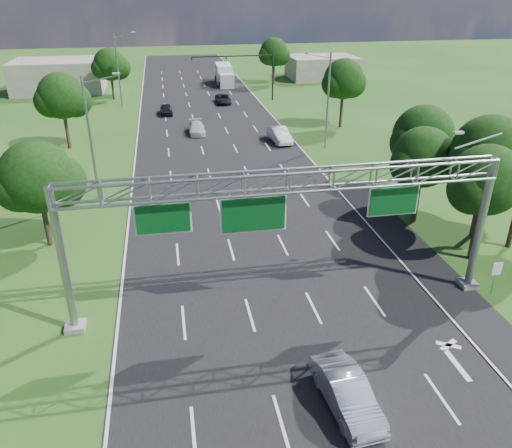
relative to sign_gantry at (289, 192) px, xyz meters
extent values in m
plane|color=#215318|center=(-0.33, 18.00, -6.89)|extent=(220.00, 220.00, 0.00)
cube|color=black|center=(-0.33, 18.00, -6.89)|extent=(18.00, 180.00, 0.02)
cube|color=black|center=(9.87, 2.00, -6.89)|extent=(3.00, 30.00, 0.02)
cube|color=gray|center=(11.17, 0.00, -6.74)|extent=(1.00, 1.00, 0.30)
cylinder|color=gray|center=(11.17, 0.00, -2.89)|extent=(0.44, 0.44, 8.00)
cube|color=gray|center=(-11.33, 0.00, -6.74)|extent=(1.00, 1.00, 0.30)
cylinder|color=gray|center=(-11.33, 0.00, -2.89)|extent=(0.40, 0.40, 8.00)
cylinder|color=gray|center=(9.97, 0.00, 2.11)|extent=(2.54, 0.12, 0.79)
cube|color=beige|center=(8.77, 0.00, 2.61)|extent=(0.50, 0.22, 0.12)
cube|color=white|center=(-6.33, -0.02, -0.89)|extent=(2.80, 0.05, 1.70)
cube|color=#094A19|center=(-6.33, -0.08, -0.89)|extent=(2.62, 0.05, 1.52)
cube|color=white|center=(-1.83, -0.02, -1.04)|extent=(3.40, 0.05, 2.00)
cube|color=#094A19|center=(-1.83, -0.08, -1.04)|extent=(3.22, 0.05, 1.82)
cube|color=white|center=(5.67, -0.02, -0.89)|extent=(2.80, 0.05, 1.70)
cube|color=#094A19|center=(5.67, -0.08, -0.89)|extent=(2.62, 0.05, 1.52)
cylinder|color=gray|center=(12.07, -1.00, -5.89)|extent=(0.06, 0.06, 2.00)
cube|color=white|center=(12.07, -1.03, -5.19)|extent=(0.60, 0.04, 0.80)
cylinder|color=black|center=(10.67, 53.00, -3.39)|extent=(0.24, 0.24, 7.00)
cylinder|color=black|center=(4.67, 53.00, -0.29)|extent=(12.00, 0.18, 0.18)
imported|color=black|center=(-1.33, 53.00, -0.84)|extent=(0.18, 0.22, 1.10)
imported|color=black|center=(3.67, 53.00, -0.84)|extent=(0.18, 0.22, 1.10)
imported|color=black|center=(8.67, 53.00, -0.84)|extent=(0.18, 0.22, 1.10)
cylinder|color=gray|center=(-11.83, 18.00, -1.89)|extent=(0.20, 0.20, 10.00)
cylinder|color=gray|center=(-10.53, 18.00, 2.81)|extent=(2.78, 0.12, 0.60)
cube|color=beige|center=(-9.23, 18.00, 3.21)|extent=(0.55, 0.22, 0.12)
cylinder|color=gray|center=(-11.83, 53.00, -1.89)|extent=(0.20, 0.20, 10.00)
cylinder|color=gray|center=(-10.53, 53.00, 2.81)|extent=(2.78, 0.12, 0.60)
cube|color=beige|center=(-9.23, 53.00, 3.21)|extent=(0.55, 0.22, 0.12)
cylinder|color=gray|center=(11.17, 28.00, -1.89)|extent=(0.20, 0.20, 10.00)
cylinder|color=gray|center=(9.87, 28.00, 2.81)|extent=(2.78, 0.12, 0.60)
cube|color=beige|center=(8.57, 28.00, 3.21)|extent=(0.55, 0.22, 0.12)
cylinder|color=#2D2116|center=(13.17, 3.00, -5.02)|extent=(0.36, 0.36, 3.74)
sphere|color=black|center=(13.17, 3.00, -1.39)|extent=(4.40, 4.40, 4.40)
sphere|color=black|center=(14.27, 3.40, -1.94)|extent=(3.30, 3.30, 3.30)
sphere|color=black|center=(12.18, 2.70, -1.83)|extent=(3.08, 3.08, 3.08)
cylinder|color=#2D2116|center=(15.17, 6.00, -4.80)|extent=(0.36, 0.36, 4.18)
sphere|color=black|center=(15.17, 6.00, -0.71)|extent=(5.00, 5.00, 5.00)
sphere|color=black|center=(16.42, 6.40, -1.34)|extent=(3.75, 3.75, 3.75)
sphere|color=black|center=(14.04, 5.70, -1.21)|extent=(3.50, 3.50, 3.50)
cylinder|color=#2D2116|center=(12.17, 9.00, -5.24)|extent=(0.36, 0.36, 3.30)
sphere|color=black|center=(12.17, 9.00, -1.83)|extent=(4.40, 4.40, 4.40)
sphere|color=black|center=(13.27, 9.40, -2.38)|extent=(3.30, 3.30, 3.30)
sphere|color=black|center=(11.18, 8.70, -2.27)|extent=(3.08, 3.08, 3.08)
cylinder|color=#2D2116|center=(14.17, 13.00, -5.13)|extent=(0.36, 0.36, 3.52)
sphere|color=black|center=(14.17, 13.00, -1.45)|extent=(4.80, 4.80, 4.80)
sphere|color=black|center=(15.37, 13.40, -2.05)|extent=(3.60, 3.60, 3.60)
sphere|color=black|center=(13.09, 12.70, -1.93)|extent=(3.36, 3.36, 3.36)
cylinder|color=#2D2116|center=(-14.33, 10.00, -5.35)|extent=(0.36, 0.36, 3.08)
sphere|color=black|center=(-14.33, 10.00, -1.89)|extent=(4.80, 4.80, 4.80)
sphere|color=black|center=(-13.13, 10.40, -2.49)|extent=(3.60, 3.60, 3.60)
sphere|color=black|center=(-15.41, 9.70, -2.37)|extent=(3.36, 3.36, 3.36)
cylinder|color=#2D2116|center=(-16.33, 33.00, -5.02)|extent=(0.36, 0.36, 3.74)
sphere|color=black|center=(-16.33, 33.00, -1.23)|extent=(4.80, 4.80, 4.80)
sphere|color=black|center=(-15.13, 33.40, -1.83)|extent=(3.60, 3.60, 3.60)
sphere|color=black|center=(-17.41, 32.70, -1.71)|extent=(3.36, 3.36, 3.36)
cylinder|color=#2D2116|center=(-13.33, 58.00, -5.24)|extent=(0.36, 0.36, 3.30)
sphere|color=black|center=(-13.33, 58.00, -1.67)|extent=(4.80, 4.80, 4.80)
sphere|color=black|center=(-12.13, 58.40, -2.27)|extent=(3.60, 3.60, 3.60)
sphere|color=black|center=(-14.41, 57.70, -2.15)|extent=(3.36, 3.36, 3.36)
cylinder|color=#2D2116|center=(15.67, 36.00, -4.91)|extent=(0.36, 0.36, 3.96)
sphere|color=black|center=(15.67, 36.00, -1.01)|extent=(4.80, 4.80, 4.80)
sphere|color=black|center=(16.87, 36.40, -1.61)|extent=(3.60, 3.60, 3.60)
sphere|color=black|center=(14.59, 35.70, -1.49)|extent=(3.36, 3.36, 3.36)
cylinder|color=#2D2116|center=(13.67, 66.00, -5.13)|extent=(0.36, 0.36, 3.52)
sphere|color=black|center=(13.67, 66.00, -1.45)|extent=(4.80, 4.80, 4.80)
sphere|color=black|center=(14.87, 66.40, -2.05)|extent=(3.60, 3.60, 3.60)
sphere|color=black|center=(12.59, 65.70, -1.93)|extent=(3.36, 3.36, 3.36)
cube|color=gray|center=(-22.33, 66.00, -4.39)|extent=(14.00, 10.00, 5.00)
cube|color=gray|center=(23.67, 70.00, -4.89)|extent=(12.00, 9.00, 4.00)
imported|color=#B8BEC5|center=(0.79, -7.64, -6.13)|extent=(2.07, 4.79, 1.53)
imported|color=silver|center=(-2.20, 36.35, -6.24)|extent=(1.86, 4.52, 1.31)
imported|color=black|center=(2.95, 52.09, -6.25)|extent=(2.19, 4.65, 1.28)
imported|color=black|center=(-5.54, 46.59, -6.21)|extent=(1.69, 4.04, 1.36)
imported|color=silver|center=(6.76, 31.16, -6.08)|extent=(2.13, 5.03, 1.62)
cube|color=silver|center=(5.06, 68.35, -5.16)|extent=(2.76, 6.39, 3.15)
cube|color=silver|center=(5.06, 63.95, -5.74)|extent=(2.50, 2.40, 2.31)
cylinder|color=black|center=(3.91, 64.16, -6.37)|extent=(0.37, 1.05, 1.05)
cylinder|color=black|center=(6.21, 64.16, -6.37)|extent=(0.37, 1.05, 1.05)
cylinder|color=black|center=(3.91, 70.45, -6.37)|extent=(0.37, 1.05, 1.05)
cylinder|color=black|center=(6.21, 70.45, -6.37)|extent=(0.37, 1.05, 1.05)
camera|label=1|loc=(-5.86, -22.48, 9.52)|focal=35.00mm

